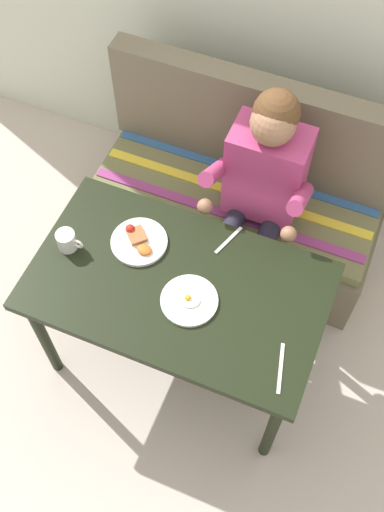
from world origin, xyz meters
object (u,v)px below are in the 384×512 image
Objects in this scene: person at (261,186)px; plate_breakfast at (139,241)px; table at (178,294)px; plate_eggs at (189,300)px; coffee_mug at (67,240)px; couch at (237,202)px; fork at (229,240)px; knife at (281,368)px.

plate_breakfast is (-0.38, -0.47, 0.00)m from person.
plate_eggs is (0.07, -0.05, 0.09)m from table.
table is 0.51m from coffee_mug.
couch is 8.47× the size of fork.
knife is at bearing -22.87° from plate_breakfast.
knife is at bearing -62.53° from couch.
knife is (0.49, -0.95, 0.40)m from couch.
person reaches higher than plate_eggs.
plate_breakfast is 2.02× the size of coffee_mug.
couch is 0.65m from fork.
couch reaches higher than fork.
couch is at bearing 90.00° from table.
person is at bearing 75.94° from table.
table is 0.99× the size of person.
fork is 0.59m from knife.
plate_breakfast is at bearing -128.72° from person.
plate_eggs is at bearing -30.21° from plate_breakfast.
person is 0.87m from coffee_mug.
plate_eggs is at bearing -78.22° from fork.
person is at bearing 101.15° from knife.
couch reaches higher than knife.
table is at bearing -90.00° from couch.
coffee_mug is at bearing -122.33° from couch.
couch is 1.14m from knife.
fork is 0.85× the size of knife.
table is 5.04× the size of plate_breakfast.
fork reaches higher than table.
person reaches higher than plate_breakfast.
table is 0.27m from plate_breakfast.
table is 0.83× the size of couch.
plate_eggs is 0.56m from coffee_mug.
plate_eggs is at bearing -84.96° from couch.
plate_eggs reaches higher than fork.
coffee_mug is at bearing -178.99° from table.
plate_eggs is (0.30, -0.17, -0.00)m from plate_breakfast.
coffee_mug is at bearing -153.64° from plate_breakfast.
coffee_mug is at bearing 157.00° from knife.
person is at bearing -49.81° from couch.
coffee_mug is (-0.49, -0.01, 0.13)m from table.
person is (0.15, -0.17, 0.41)m from couch.
plate_eggs is 0.44m from knife.
person reaches higher than coffee_mug.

